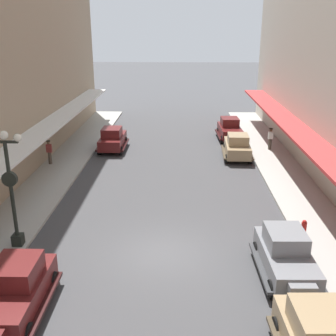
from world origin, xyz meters
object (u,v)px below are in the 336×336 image
object	(u,v)px
parked_car_5	(16,289)
lamp_post_with_clock	(11,185)
parked_car_4	(237,146)
fire_hydrant	(304,228)
pedestrian_0	(49,152)
parked_car_1	(113,138)
parked_car_2	(286,254)
pedestrian_1	(270,139)
parked_car_0	(230,129)

from	to	relation	value
parked_car_5	lamp_post_with_clock	xyz separation A→B (m)	(-1.64, 4.23, 2.04)
parked_car_4	fire_hydrant	bearing A→B (deg)	-83.04
lamp_post_with_clock	pedestrian_0	size ratio (longest dim) A/B	3.09
parked_car_1	lamp_post_with_clock	distance (m)	15.37
parked_car_2	lamp_post_with_clock	xyz separation A→B (m)	(-11.20, 1.71, 2.04)
lamp_post_with_clock	pedestrian_1	xyz separation A→B (m)	(14.05, 15.24, -1.97)
parked_car_0	fire_hydrant	size ratio (longest dim) A/B	5.26
parked_car_2	pedestrian_0	xyz separation A→B (m)	(-13.24, 12.84, 0.07)
pedestrian_1	parked_car_5	bearing A→B (deg)	-122.51
parked_car_5	parked_car_0	bearing A→B (deg)	67.18
parked_car_4	fire_hydrant	xyz separation A→B (m)	(1.49, -12.19, -0.38)
fire_hydrant	pedestrian_0	world-z (taller)	pedestrian_0
parked_car_2	parked_car_4	world-z (taller)	same
parked_car_5	parked_car_2	bearing A→B (deg)	14.78
parked_car_0	parked_car_4	xyz separation A→B (m)	(-0.03, -5.34, 0.00)
parked_car_0	parked_car_5	bearing A→B (deg)	-112.82
fire_hydrant	pedestrian_1	xyz separation A→B (m)	(1.30, 14.05, 0.45)
parked_car_1	pedestrian_1	xyz separation A→B (m)	(12.33, 0.10, 0.07)
parked_car_2	pedestrian_0	size ratio (longest dim) A/B	2.57
parked_car_2	parked_car_4	size ratio (longest dim) A/B	1.00
parked_car_4	pedestrian_0	distance (m)	13.49
parked_car_0	pedestrian_0	xyz separation A→B (m)	(-13.33, -7.59, 0.07)
parked_car_4	fire_hydrant	world-z (taller)	parked_car_4
fire_hydrant	pedestrian_0	bearing A→B (deg)	146.11
parked_car_1	parked_car_4	world-z (taller)	same
parked_car_4	lamp_post_with_clock	size ratio (longest dim) A/B	0.83
parked_car_5	parked_car_1	bearing A→B (deg)	89.76
parked_car_2	fire_hydrant	world-z (taller)	parked_car_2
parked_car_0	parked_car_4	bearing A→B (deg)	-90.34
parked_car_1	parked_car_5	size ratio (longest dim) A/B	1.00
pedestrian_1	parked_car_4	bearing A→B (deg)	-146.26
pedestrian_0	parked_car_5	bearing A→B (deg)	-76.55
parked_car_1	parked_car_2	bearing A→B (deg)	-60.62
parked_car_0	parked_car_2	size ratio (longest dim) A/B	1.00
parked_car_5	pedestrian_1	world-z (taller)	parked_car_5
parked_car_2	pedestrian_1	world-z (taller)	parked_car_2
fire_hydrant	pedestrian_1	distance (m)	14.12
parked_car_0	fire_hydrant	bearing A→B (deg)	-85.25
parked_car_5	parked_car_4	bearing A→B (deg)	61.34
parked_car_0	fire_hydrant	xyz separation A→B (m)	(1.46, -17.53, -0.38)
fire_hydrant	parked_car_1	bearing A→B (deg)	128.35
parked_car_2	parked_car_0	bearing A→B (deg)	89.74
parked_car_0	pedestrian_0	size ratio (longest dim) A/B	2.58
lamp_post_with_clock	parked_car_1	bearing A→B (deg)	83.53
parked_car_1	parked_car_2	size ratio (longest dim) A/B	0.99
parked_car_2	parked_car_1	bearing A→B (deg)	119.38
parked_car_4	parked_car_2	bearing A→B (deg)	-90.23
parked_car_2	pedestrian_0	distance (m)	18.44
parked_car_1	parked_car_0	bearing A→B (deg)	20.51
parked_car_1	lamp_post_with_clock	xyz separation A→B (m)	(-1.72, -15.14, 2.04)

